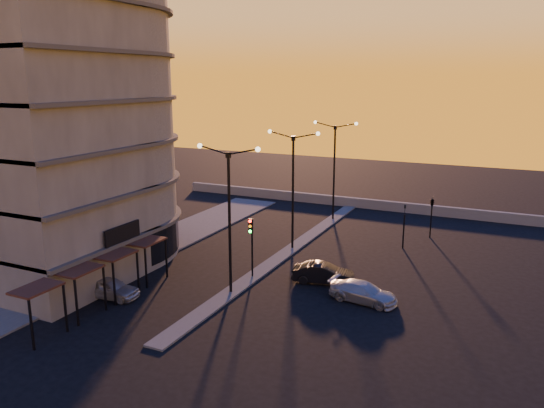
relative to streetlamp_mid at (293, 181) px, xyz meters
The scene contains 14 objects.
ground 11.46m from the streetlamp_mid, 90.00° to the right, with size 120.00×120.00×0.00m, color black.
sidewalk_west 13.30m from the streetlamp_mid, 150.26° to the right, with size 5.00×40.00×0.12m, color #4D4D4A.
median 5.53m from the streetlamp_mid, 90.00° to the left, with size 1.20×36.00×0.12m, color #4D4D4A.
parapet 16.91m from the streetlamp_mid, 82.87° to the left, with size 44.00×0.50×1.00m, color slate.
building 18.31m from the streetlamp_mid, 144.54° to the right, with size 14.35×17.08×25.00m.
streetlamp_near 10.00m from the streetlamp_mid, 90.00° to the right, with size 4.32×0.32×9.51m.
streetlamp_mid is the anchor object (origin of this frame).
streetlamp_far 10.00m from the streetlamp_mid, 90.00° to the left, with size 4.32×0.32×9.51m.
traffic_light_main 7.62m from the streetlamp_mid, 90.00° to the right, with size 0.28×0.44×4.25m.
signal_east_a 9.67m from the streetlamp_mid, 26.57° to the left, with size 0.13×0.16×3.60m.
signal_east_b 12.67m from the streetlamp_mid, 40.10° to the left, with size 0.42×1.99×3.60m.
car_hatchback 16.07m from the streetlamp_mid, 115.16° to the right, with size 1.54×3.82×1.30m, color silver.
car_sedan 8.97m from the streetlamp_mid, 50.95° to the right, with size 1.43×4.10×1.35m, color black.
car_wagon 12.14m from the streetlamp_mid, 43.76° to the right, with size 1.73×4.25×1.23m, color #B1B5B9.
Camera 1 is at (15.90, -27.48, 13.37)m, focal length 35.00 mm.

